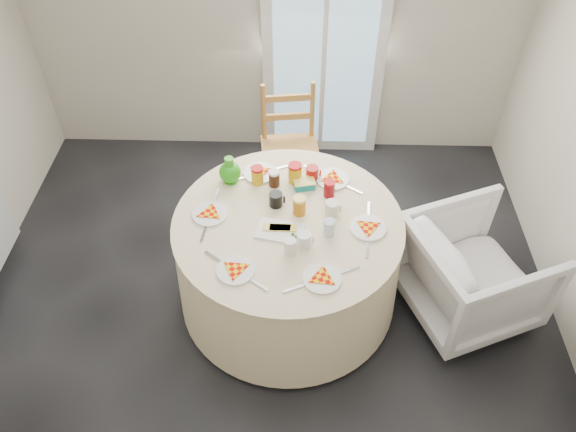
{
  "coord_description": "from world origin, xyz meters",
  "views": [
    {
      "loc": [
        0.23,
        -2.19,
        3.22
      ],
      "look_at": [
        0.16,
        0.23,
        0.8
      ],
      "focal_mm": 35.0,
      "sensor_mm": 36.0,
      "label": 1
    }
  ],
  "objects_px": {
    "green_pitcher": "(230,167)",
    "wooden_chair": "(290,152)",
    "armchair": "(474,269)",
    "table": "(288,261)"
  },
  "relations": [
    {
      "from": "table",
      "to": "wooden_chair",
      "type": "distance_m",
      "value": 1.04
    },
    {
      "from": "table",
      "to": "armchair",
      "type": "xyz_separation_m",
      "value": [
        1.22,
        -0.05,
        0.02
      ]
    },
    {
      "from": "green_pitcher",
      "to": "wooden_chair",
      "type": "bearing_deg",
      "value": 50.75
    },
    {
      "from": "wooden_chair",
      "to": "green_pitcher",
      "type": "bearing_deg",
      "value": -127.05
    },
    {
      "from": "wooden_chair",
      "to": "armchair",
      "type": "relative_size",
      "value": 1.23
    },
    {
      "from": "armchair",
      "to": "green_pitcher",
      "type": "bearing_deg",
      "value": 53.12
    },
    {
      "from": "wooden_chair",
      "to": "green_pitcher",
      "type": "relative_size",
      "value": 5.27
    },
    {
      "from": "table",
      "to": "green_pitcher",
      "type": "xyz_separation_m",
      "value": [
        -0.39,
        0.37,
        0.49
      ]
    },
    {
      "from": "armchair",
      "to": "green_pitcher",
      "type": "xyz_separation_m",
      "value": [
        -1.61,
        0.42,
        0.48
      ]
    },
    {
      "from": "table",
      "to": "wooden_chair",
      "type": "bearing_deg",
      "value": 90.64
    }
  ]
}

